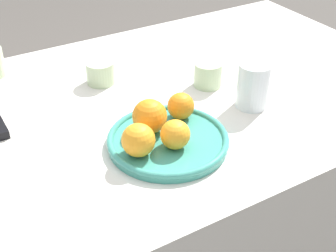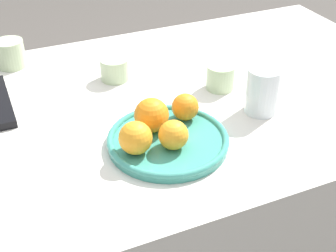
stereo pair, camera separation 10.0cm
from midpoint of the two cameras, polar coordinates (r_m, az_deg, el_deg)
table at (r=1.41m, az=0.20°, el=-9.98°), size 1.57×0.87×0.74m
fruit_platter at (r=1.02m, az=2.80°, el=-1.84°), size 0.27×0.27×0.02m
orange_0 at (r=0.98m, az=3.60°, el=-1.19°), size 0.06×0.06×0.06m
orange_1 at (r=1.07m, az=4.79°, el=2.24°), size 0.06×0.06×0.06m
orange_2 at (r=1.03m, az=0.76°, el=1.23°), size 0.08×0.08×0.08m
orange_3 at (r=0.96m, az=-1.01°, el=-1.57°), size 0.07×0.07×0.07m
water_glass at (r=1.15m, az=13.92°, el=4.12°), size 0.08×0.08×0.11m
cup_0 at (r=1.28m, az=-4.29°, el=6.87°), size 0.08×0.08×0.06m
cup_1 at (r=1.24m, az=8.73°, el=5.86°), size 0.07×0.07×0.07m
cup_2 at (r=1.40m, az=-16.74°, el=8.38°), size 0.08×0.08×0.08m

